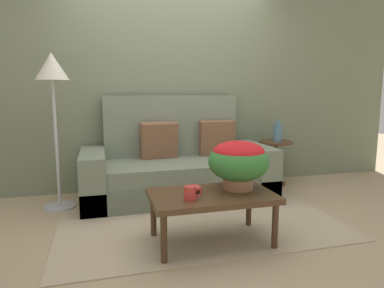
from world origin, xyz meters
TOP-DOWN VIEW (x-y plane):
  - ground_plane at (0.00, 0.00)m, footprint 14.00×14.00m
  - wall_back at (0.00, 1.30)m, footprint 6.40×0.12m
  - area_rug at (0.00, 0.08)m, footprint 2.52×1.80m
  - couch at (-0.01, 0.82)m, footprint 2.12×0.91m
  - coffee_table at (-0.03, -0.48)m, footprint 0.97×0.58m
  - side_table at (1.33, 0.96)m, footprint 0.43×0.43m
  - floor_lamp at (-1.29, 0.71)m, footprint 0.33×0.33m
  - potted_plant at (0.22, -0.41)m, footprint 0.50×0.50m
  - coffee_mug at (-0.23, -0.59)m, footprint 0.14×0.09m
  - snack_bowl at (-0.15, -0.42)m, footprint 0.13×0.13m
  - table_vase at (1.34, 0.95)m, footprint 0.12×0.12m

SIDE VIEW (x-z plane):
  - ground_plane at x=0.00m, z-range 0.00..0.00m
  - area_rug at x=0.00m, z-range 0.00..0.01m
  - couch at x=-0.01m, z-range -0.25..0.91m
  - coffee_table at x=-0.03m, z-range 0.16..0.57m
  - side_table at x=1.33m, z-range 0.11..0.68m
  - snack_bowl at x=-0.15m, z-range 0.41..0.48m
  - coffee_mug at x=-0.23m, z-range 0.41..0.51m
  - potted_plant at x=0.22m, z-range 0.45..0.85m
  - table_vase at x=1.34m, z-range 0.55..0.82m
  - floor_lamp at x=-1.29m, z-range 0.50..2.08m
  - wall_back at x=0.00m, z-range 0.00..2.90m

